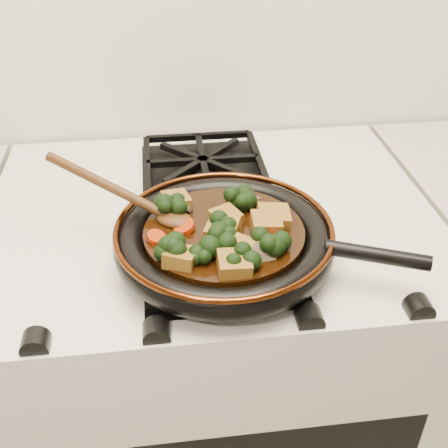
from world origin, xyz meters
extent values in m
cube|color=silver|center=(0.00, 1.69, 0.45)|extent=(0.76, 0.60, 0.90)
cylinder|color=black|center=(0.00, 1.55, 0.93)|extent=(0.29, 0.29, 0.01)
torus|color=black|center=(0.00, 1.55, 0.94)|extent=(0.32, 0.32, 0.04)
torus|color=#4C200A|center=(0.00, 1.55, 0.96)|extent=(0.32, 0.32, 0.01)
cylinder|color=black|center=(0.20, 1.47, 0.96)|extent=(0.14, 0.07, 0.02)
cylinder|color=black|center=(0.00, 1.55, 0.95)|extent=(0.23, 0.23, 0.02)
cube|color=brown|center=(0.00, 1.54, 0.97)|extent=(0.06, 0.06, 0.03)
cube|color=brown|center=(0.06, 1.54, 0.97)|extent=(0.05, 0.04, 0.03)
cube|color=brown|center=(0.08, 1.56, 0.97)|extent=(0.05, 0.05, 0.03)
cube|color=brown|center=(0.02, 1.49, 0.97)|extent=(0.05, 0.05, 0.03)
cube|color=brown|center=(-0.06, 1.48, 0.97)|extent=(0.05, 0.05, 0.03)
cube|color=brown|center=(0.01, 1.46, 0.97)|extent=(0.04, 0.04, 0.03)
cube|color=brown|center=(-0.06, 1.62, 0.97)|extent=(0.05, 0.05, 0.02)
cube|color=brown|center=(0.01, 1.57, 0.97)|extent=(0.05, 0.05, 0.02)
cylinder|color=#A22304|center=(-0.04, 1.49, 0.96)|extent=(0.03, 0.03, 0.01)
cylinder|color=#A22304|center=(-0.09, 1.54, 0.96)|extent=(0.03, 0.03, 0.02)
cylinder|color=#A22304|center=(-0.05, 1.56, 0.96)|extent=(0.03, 0.03, 0.02)
cylinder|color=#A22304|center=(0.07, 1.51, 0.96)|extent=(0.03, 0.03, 0.02)
cylinder|color=brown|center=(0.05, 1.48, 0.97)|extent=(0.04, 0.03, 0.04)
cylinder|color=brown|center=(-0.05, 1.61, 0.97)|extent=(0.05, 0.05, 0.03)
cylinder|color=brown|center=(0.05, 1.62, 0.97)|extent=(0.04, 0.04, 0.02)
ellipsoid|color=#41230E|center=(-0.06, 1.58, 0.96)|extent=(0.07, 0.06, 0.02)
cylinder|color=#41230E|center=(-0.16, 1.63, 0.99)|extent=(0.02, 0.02, 0.22)
camera|label=1|loc=(-0.08, 0.90, 1.43)|focal=45.00mm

